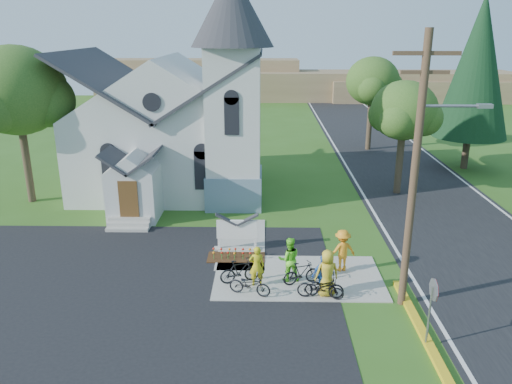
{
  "coord_description": "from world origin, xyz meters",
  "views": [
    {
      "loc": [
        0.06,
        -18.31,
        9.97
      ],
      "look_at": [
        -0.35,
        5.0,
        2.3
      ],
      "focal_mm": 35.0,
      "sensor_mm": 36.0,
      "label": 1
    }
  ],
  "objects_px": {
    "stop_sign": "(432,299)",
    "cyclist_1": "(289,259)",
    "utility_pole": "(417,166)",
    "cyclist_2": "(323,274)",
    "bike_2": "(320,287)",
    "cyclist_3": "(342,250)",
    "cyclist_0": "(257,266)",
    "bike_1": "(240,271)",
    "bike_4": "(324,288)",
    "church_sign": "(237,230)",
    "cyclist_4": "(327,273)",
    "bike_3": "(302,273)",
    "bike_0": "(250,284)"
  },
  "relations": [
    {
      "from": "utility_pole",
      "to": "bike_0",
      "type": "distance_m",
      "value": 7.65
    },
    {
      "from": "bike_3",
      "to": "bike_4",
      "type": "relative_size",
      "value": 1.05
    },
    {
      "from": "stop_sign",
      "to": "bike_0",
      "type": "xyz_separation_m",
      "value": [
        -5.92,
        3.18,
        -1.29
      ]
    },
    {
      "from": "utility_pole",
      "to": "bike_3",
      "type": "bearing_deg",
      "value": 159.68
    },
    {
      "from": "church_sign",
      "to": "bike_4",
      "type": "relative_size",
      "value": 1.45
    },
    {
      "from": "cyclist_0",
      "to": "bike_4",
      "type": "distance_m",
      "value": 2.82
    },
    {
      "from": "church_sign",
      "to": "cyclist_4",
      "type": "distance_m",
      "value": 5.59
    },
    {
      "from": "stop_sign",
      "to": "bike_3",
      "type": "bearing_deg",
      "value": 133.15
    },
    {
      "from": "stop_sign",
      "to": "bike_4",
      "type": "relative_size",
      "value": 1.63
    },
    {
      "from": "bike_2",
      "to": "cyclist_3",
      "type": "height_order",
      "value": "cyclist_3"
    },
    {
      "from": "stop_sign",
      "to": "utility_pole",
      "type": "bearing_deg",
      "value": 91.49
    },
    {
      "from": "cyclist_1",
      "to": "cyclist_2",
      "type": "height_order",
      "value": "cyclist_1"
    },
    {
      "from": "church_sign",
      "to": "cyclist_1",
      "type": "xyz_separation_m",
      "value": [
        2.29,
        -2.99,
        -0.04
      ]
    },
    {
      "from": "utility_pole",
      "to": "bike_3",
      "type": "distance_m",
      "value": 6.32
    },
    {
      "from": "utility_pole",
      "to": "stop_sign",
      "type": "xyz_separation_m",
      "value": [
        0.07,
        -2.7,
        -3.62
      ]
    },
    {
      "from": "cyclist_0",
      "to": "bike_1",
      "type": "xyz_separation_m",
      "value": [
        -0.69,
        0.23,
        -0.35
      ]
    },
    {
      "from": "stop_sign",
      "to": "bike_2",
      "type": "height_order",
      "value": "stop_sign"
    },
    {
      "from": "utility_pole",
      "to": "cyclist_2",
      "type": "distance_m",
      "value": 5.49
    },
    {
      "from": "bike_2",
      "to": "bike_3",
      "type": "relative_size",
      "value": 1.13
    },
    {
      "from": "church_sign",
      "to": "bike_4",
      "type": "xyz_separation_m",
      "value": [
        3.6,
        -4.4,
        -0.58
      ]
    },
    {
      "from": "bike_2",
      "to": "bike_4",
      "type": "xyz_separation_m",
      "value": [
        0.15,
        0.0,
        -0.07
      ]
    },
    {
      "from": "church_sign",
      "to": "cyclist_3",
      "type": "xyz_separation_m",
      "value": [
        4.6,
        -2.08,
        -0.05
      ]
    },
    {
      "from": "bike_0",
      "to": "bike_3",
      "type": "distance_m",
      "value": 2.27
    },
    {
      "from": "cyclist_0",
      "to": "bike_3",
      "type": "bearing_deg",
      "value": 179.85
    },
    {
      "from": "bike_1",
      "to": "cyclist_3",
      "type": "bearing_deg",
      "value": -92.77
    },
    {
      "from": "cyclist_2",
      "to": "cyclist_3",
      "type": "height_order",
      "value": "cyclist_3"
    },
    {
      "from": "bike_1",
      "to": "bike_0",
      "type": "bearing_deg",
      "value": -174.15
    },
    {
      "from": "stop_sign",
      "to": "cyclist_0",
      "type": "xyz_separation_m",
      "value": [
        -5.66,
        3.95,
        -0.88
      ]
    },
    {
      "from": "bike_4",
      "to": "utility_pole",
      "type": "bearing_deg",
      "value": -79.18
    },
    {
      "from": "bike_0",
      "to": "bike_2",
      "type": "relative_size",
      "value": 0.94
    },
    {
      "from": "bike_0",
      "to": "stop_sign",
      "type": "bearing_deg",
      "value": -101.51
    },
    {
      "from": "stop_sign",
      "to": "cyclist_1",
      "type": "bearing_deg",
      "value": 134.53
    },
    {
      "from": "cyclist_0",
      "to": "cyclist_3",
      "type": "distance_m",
      "value": 3.87
    },
    {
      "from": "stop_sign",
      "to": "cyclist_2",
      "type": "height_order",
      "value": "stop_sign"
    },
    {
      "from": "bike_0",
      "to": "cyclist_4",
      "type": "bearing_deg",
      "value": -72.71
    },
    {
      "from": "bike_1",
      "to": "cyclist_4",
      "type": "xyz_separation_m",
      "value": [
        3.42,
        -0.97,
        0.44
      ]
    },
    {
      "from": "bike_0",
      "to": "cyclist_3",
      "type": "relative_size",
      "value": 0.9
    },
    {
      "from": "stop_sign",
      "to": "bike_1",
      "type": "bearing_deg",
      "value": 146.67
    },
    {
      "from": "utility_pole",
      "to": "bike_3",
      "type": "height_order",
      "value": "utility_pole"
    },
    {
      "from": "bike_0",
      "to": "bike_4",
      "type": "relative_size",
      "value": 1.1
    },
    {
      "from": "bike_0",
      "to": "bike_2",
      "type": "xyz_separation_m",
      "value": [
        2.73,
        -0.18,
        0.03
      ]
    },
    {
      "from": "cyclist_0",
      "to": "bike_3",
      "type": "xyz_separation_m",
      "value": [
        1.82,
        0.15,
        -0.37
      ]
    },
    {
      "from": "stop_sign",
      "to": "cyclist_3",
      "type": "relative_size",
      "value": 1.34
    },
    {
      "from": "stop_sign",
      "to": "cyclist_2",
      "type": "distance_m",
      "value": 4.65
    },
    {
      "from": "bike_2",
      "to": "bike_0",
      "type": "bearing_deg",
      "value": 90.87
    },
    {
      "from": "cyclist_2",
      "to": "utility_pole",
      "type": "bearing_deg",
      "value": 147.84
    },
    {
      "from": "church_sign",
      "to": "cyclist_0",
      "type": "bearing_deg",
      "value": -74.23
    },
    {
      "from": "bike_0",
      "to": "cyclist_2",
      "type": "distance_m",
      "value": 2.88
    },
    {
      "from": "utility_pole",
      "to": "cyclist_2",
      "type": "xyz_separation_m",
      "value": [
        -2.99,
        0.67,
        -4.55
      ]
    },
    {
      "from": "bike_3",
      "to": "cyclist_0",
      "type": "bearing_deg",
      "value": 75.56
    }
  ]
}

